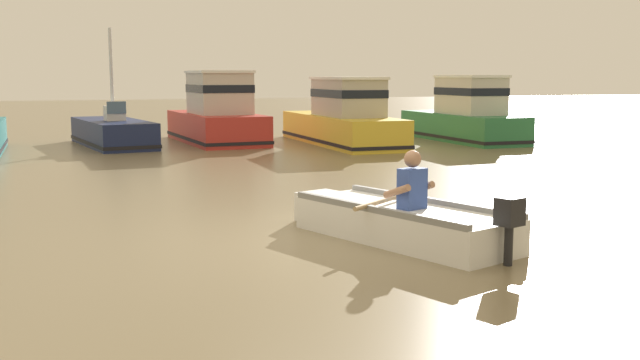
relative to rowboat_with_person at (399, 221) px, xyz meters
The scene contains 6 objects.
ground_plane 0.95m from the rowboat_with_person, 162.05° to the left, with size 120.00×120.00×0.00m, color #7A6B4C.
rowboat_with_person is the anchor object (origin of this frame).
moored_boat_navy 15.09m from the rowboat_with_person, 100.12° to the left, with size 2.39×5.03×3.54m.
moored_boat_red 14.96m from the rowboat_with_person, 87.74° to the left, with size 2.44×5.49×2.28m.
moored_boat_yellow 13.71m from the rowboat_with_person, 72.26° to the left, with size 1.88×6.68×2.09m.
moored_boat_green 15.39m from the rowboat_with_person, 57.00° to the left, with size 1.77×5.70×2.14m.
Camera 1 is at (-3.21, -8.93, 2.12)m, focal length 41.83 mm.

